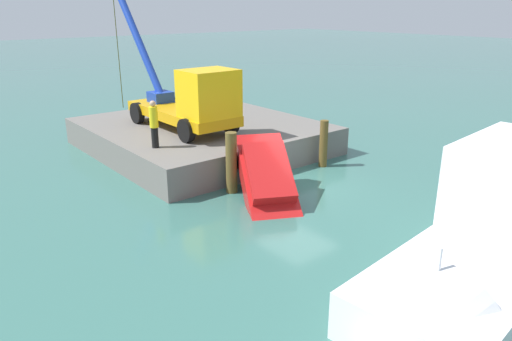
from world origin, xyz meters
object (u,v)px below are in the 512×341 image
crane_truck (190,99)px  dock_worker (154,124)px  moored_yacht (475,273)px  salvaged_car (268,184)px

crane_truck → dock_worker: size_ratio=5.03×
crane_truck → dock_worker: 2.90m
moored_yacht → crane_truck: bearing=177.1°
crane_truck → moored_yacht: crane_truck is taller
crane_truck → moored_yacht: size_ratio=0.77×
dock_worker → salvaged_car: dock_worker is taller
moored_yacht → dock_worker: bearing=-171.7°
dock_worker → moored_yacht: bearing=8.3°
dock_worker → moored_yacht: (12.44, 1.81, -1.63)m
dock_worker → moored_yacht: size_ratio=0.15×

